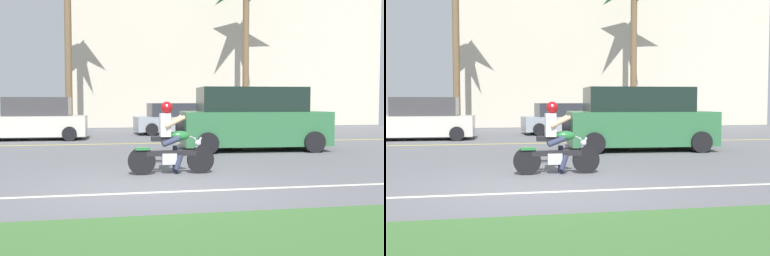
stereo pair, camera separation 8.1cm
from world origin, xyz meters
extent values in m
cube|color=slate|center=(0.00, 3.00, -0.02)|extent=(56.00, 30.00, 0.04)
cube|color=silver|center=(0.00, -0.39, 0.00)|extent=(50.40, 0.12, 0.01)
cube|color=yellow|center=(0.00, 8.76, 0.00)|extent=(50.40, 0.12, 0.01)
cylinder|color=black|center=(1.16, 1.53, 0.29)|extent=(0.58, 0.09, 0.58)
cylinder|color=black|center=(-0.10, 1.55, 0.29)|extent=(0.58, 0.09, 0.58)
cylinder|color=#B7BAC1|center=(1.06, 1.53, 0.53)|extent=(0.26, 0.05, 0.51)
cube|color=black|center=(0.53, 1.54, 0.45)|extent=(1.06, 0.11, 0.12)
cube|color=#B7BAC1|center=(0.48, 1.54, 0.33)|extent=(0.31, 0.20, 0.23)
ellipsoid|color=#236B33|center=(0.70, 1.54, 0.81)|extent=(0.43, 0.23, 0.21)
cube|color=black|center=(0.34, 1.54, 0.76)|extent=(0.47, 0.22, 0.10)
cube|color=#236B33|center=(-0.08, 1.55, 0.55)|extent=(0.31, 0.16, 0.06)
cylinder|color=#B7BAC1|center=(0.99, 1.53, 0.77)|extent=(0.04, 0.60, 0.03)
sphere|color=#B7BAC1|center=(1.10, 1.53, 0.65)|extent=(0.14, 0.14, 0.14)
cylinder|color=#B7BAC1|center=(0.26, 1.66, 0.26)|extent=(0.49, 0.07, 0.07)
cube|color=white|center=(0.39, 1.54, 1.05)|extent=(0.22, 0.31, 0.48)
sphere|color=maroon|center=(0.43, 1.54, 1.42)|extent=(0.25, 0.25, 0.25)
cylinder|color=#2D334C|center=(0.51, 1.44, 0.71)|extent=(0.39, 0.13, 0.24)
cylinder|color=#2D334C|center=(0.51, 1.64, 0.71)|extent=(0.39, 0.13, 0.24)
cylinder|color=#2D334C|center=(0.63, 1.67, 0.30)|extent=(0.11, 0.11, 0.59)
cylinder|color=#2D334C|center=(0.66, 1.42, 0.26)|extent=(0.20, 0.11, 0.33)
cylinder|color=tan|center=(0.59, 1.34, 1.12)|extent=(0.44, 0.09, 0.27)
cylinder|color=tan|center=(0.59, 1.73, 1.12)|extent=(0.44, 0.09, 0.27)
cube|color=#2D663D|center=(3.80, 5.89, 0.70)|extent=(4.62, 2.27, 1.04)
cube|color=black|center=(3.71, 5.89, 1.60)|extent=(3.34, 1.91, 0.76)
cylinder|color=black|center=(2.12, 4.99, 0.32)|extent=(0.65, 0.26, 0.64)
cylinder|color=black|center=(5.36, 4.79, 0.32)|extent=(0.65, 0.26, 0.64)
cylinder|color=black|center=(2.25, 6.98, 0.32)|extent=(0.65, 0.26, 0.64)
cylinder|color=black|center=(5.48, 6.78, 0.32)|extent=(0.65, 0.26, 0.64)
cylinder|color=black|center=(1.45, 6.03, 0.75)|extent=(0.23, 0.59, 0.58)
cube|color=beige|center=(-3.64, 11.21, 0.55)|extent=(4.32, 1.80, 0.80)
cube|color=#3B3A3D|center=(-3.38, 11.20, 1.32)|extent=(2.52, 1.51, 0.74)
cylinder|color=black|center=(-2.08, 12.01, 0.28)|extent=(0.56, 0.20, 0.56)
cylinder|color=black|center=(-2.12, 10.33, 0.28)|extent=(0.56, 0.20, 0.56)
cube|color=#8C939E|center=(2.73, 13.33, 0.49)|extent=(4.31, 2.00, 0.67)
cube|color=#2D2F36|center=(2.48, 13.31, 1.13)|extent=(2.53, 1.63, 0.62)
cylinder|color=black|center=(1.28, 12.38, 0.28)|extent=(0.57, 0.22, 0.56)
cylinder|color=black|center=(4.29, 12.59, 0.28)|extent=(0.57, 0.22, 0.56)
cylinder|color=black|center=(1.16, 14.07, 0.28)|extent=(0.57, 0.22, 0.56)
cylinder|color=black|center=(4.17, 14.29, 0.28)|extent=(0.57, 0.22, 0.56)
cylinder|color=brown|center=(6.89, 16.47, 3.91)|extent=(0.35, 0.35, 7.82)
cylinder|color=brown|center=(-2.44, 15.50, 3.79)|extent=(0.34, 0.34, 7.57)
cube|color=beige|center=(7.05, 21.00, 4.42)|extent=(19.16, 4.00, 8.83)
camera|label=1|loc=(-0.94, -8.26, 1.56)|focal=43.91mm
camera|label=2|loc=(-0.86, -8.27, 1.56)|focal=43.91mm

